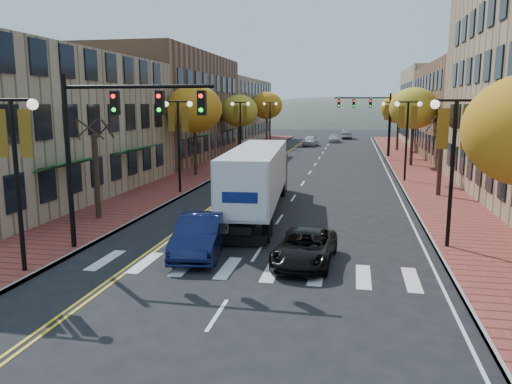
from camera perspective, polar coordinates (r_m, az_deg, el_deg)
The scene contains 30 objects.
ground at distance 16.31m, azimuth -2.54°, elevation -11.07°, with size 200.00×200.00×0.00m, color black.
sidewalk_left at distance 49.27m, azimuth -3.86°, elevation 3.29°, with size 4.00×85.00×0.15m, color brown.
sidewalk_right at distance 47.94m, azimuth 17.44°, elevation 2.66°, with size 4.00×85.00×0.15m, color brown.
building_left_near at distance 34.61m, azimuth -25.70°, elevation 6.81°, with size 12.00×22.00×9.00m, color #9E8966.
building_left_mid at distance 54.80m, azimuth -11.20°, elevation 9.49°, with size 12.00×24.00×11.00m, color brown.
building_left_far at distance 78.54m, azimuth -4.22°, elevation 9.22°, with size 12.00×26.00×9.50m, color #9E8966.
building_right_mid at distance 58.70m, azimuth 26.03°, elevation 8.21°, with size 15.00×24.00×10.00m, color brown.
building_right_far at distance 80.17m, azimuth 22.04°, elevation 9.08°, with size 15.00×20.00×11.00m, color #9E8966.
tree_left_a at distance 26.28m, azimuth -17.75°, elevation 1.66°, with size 0.28×0.28×4.20m.
tree_left_b at distance 40.78m, azimuth -7.06°, elevation 9.39°, with size 4.48×4.48×7.21m.
tree_left_c at distance 56.21m, azimuth -1.94°, elevation 9.23°, with size 4.16×4.16×6.69m.
tree_left_d at distance 73.86m, azimuth 1.24°, elevation 9.86°, with size 4.61×4.61×7.42m.
tree_right_b at distance 33.42m, azimuth 20.30°, elevation 3.21°, with size 0.28×0.28×4.20m.
tree_right_c at distance 49.08m, azimuth 17.58°, elevation 9.11°, with size 4.48×4.48×7.21m.
tree_right_d at distance 65.00m, azimuth 16.02°, elevation 9.17°, with size 4.35×4.35×7.00m.
lamp_left_a at distance 18.55m, azimuth -25.86°, elevation 4.17°, with size 1.96×0.36×6.05m.
lamp_left_b at distance 32.76m, azimuth -8.86°, elevation 7.18°, with size 1.96×0.36×6.05m.
lamp_left_c at distance 50.05m, azimuth -1.80°, elevation 8.25°, with size 1.96×0.36×6.05m.
lamp_left_d at distance 67.71m, azimuth 1.62°, elevation 8.73°, with size 1.96×0.36×6.05m.
lamp_right_a at distance 21.20m, azimuth 21.68°, elevation 5.08°, with size 1.96×0.36×6.05m.
lamp_right_b at distance 39.00m, azimuth 16.91°, elevation 7.32°, with size 1.96×0.36×6.05m.
lamp_right_c at distance 56.93m, azimuth 15.12°, elevation 8.14°, with size 1.96×0.36×6.05m.
traffic_mast_near at distance 19.98m, azimuth -16.13°, elevation 6.94°, with size 6.10×0.35×7.00m.
traffic_mast_far at distance 56.81m, azimuth 13.09°, elevation 8.85°, with size 6.10×0.34×7.00m.
semi_truck at distance 26.88m, azimuth 0.37°, elevation 2.04°, with size 3.43×14.65×3.63m.
navy_sedan at distance 19.79m, azimuth -6.40°, elevation -4.89°, with size 1.67×4.80×1.58m, color #0E1538.
black_suv at distance 18.69m, azimuth 5.62°, elevation -6.35°, with size 2.03×4.39×1.22m, color black.
car_far_white at distance 70.52m, azimuth 6.23°, elevation 5.83°, with size 1.74×4.32×1.47m, color silver.
car_far_silver at distance 78.05m, azimuth 8.96°, elevation 6.08°, with size 1.71×4.20×1.22m, color #A7A7AE.
car_far_oncoming at distance 86.39m, azimuth 10.37°, elevation 6.53°, with size 1.65×4.72×1.56m, color #95949B.
Camera 1 is at (3.61, -14.78, 5.88)m, focal length 35.00 mm.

